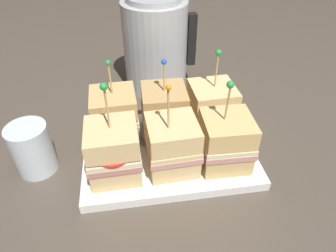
{
  "coord_description": "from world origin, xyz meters",
  "views": [
    {
      "loc": [
        -0.06,
        -0.42,
        0.4
      ],
      "look_at": [
        0.0,
        0.0,
        0.07
      ],
      "focal_mm": 32.0,
      "sensor_mm": 36.0,
      "label": 1
    }
  ],
  "objects_px": {
    "serving_platter": "(168,151)",
    "sandwich_front_right": "(225,141)",
    "sandwich_back_right": "(211,109)",
    "kettle_steel": "(156,44)",
    "sandwich_front_center": "(171,145)",
    "drinking_glass": "(33,148)",
    "sandwich_back_center": "(164,112)",
    "sandwich_back_left": "(115,116)",
    "sandwich_front_left": "(114,152)"
  },
  "relations": [
    {
      "from": "serving_platter",
      "to": "sandwich_front_center",
      "type": "xyz_separation_m",
      "value": [
        -0.0,
        -0.05,
        0.06
      ]
    },
    {
      "from": "sandwich_front_center",
      "to": "drinking_glass",
      "type": "relative_size",
      "value": 1.8
    },
    {
      "from": "sandwich_front_center",
      "to": "sandwich_back_left",
      "type": "distance_m",
      "value": 0.13
    },
    {
      "from": "sandwich_back_left",
      "to": "sandwich_back_center",
      "type": "height_order",
      "value": "sandwich_back_left"
    },
    {
      "from": "sandwich_front_right",
      "to": "sandwich_back_left",
      "type": "relative_size",
      "value": 1.01
    },
    {
      "from": "serving_platter",
      "to": "sandwich_front_right",
      "type": "height_order",
      "value": "sandwich_front_right"
    },
    {
      "from": "serving_platter",
      "to": "sandwich_front_center",
      "type": "relative_size",
      "value": 1.85
    },
    {
      "from": "sandwich_back_center",
      "to": "sandwich_back_right",
      "type": "bearing_deg",
      "value": -1.65
    },
    {
      "from": "sandwich_front_center",
      "to": "kettle_steel",
      "type": "bearing_deg",
      "value": 87.66
    },
    {
      "from": "sandwich_front_center",
      "to": "sandwich_back_center",
      "type": "relative_size",
      "value": 1.06
    },
    {
      "from": "sandwich_back_left",
      "to": "kettle_steel",
      "type": "xyz_separation_m",
      "value": [
        0.11,
        0.22,
        0.04
      ]
    },
    {
      "from": "sandwich_back_center",
      "to": "kettle_steel",
      "type": "height_order",
      "value": "kettle_steel"
    },
    {
      "from": "sandwich_back_right",
      "to": "kettle_steel",
      "type": "bearing_deg",
      "value": 109.82
    },
    {
      "from": "sandwich_back_center",
      "to": "sandwich_back_right",
      "type": "height_order",
      "value": "sandwich_back_right"
    },
    {
      "from": "sandwich_front_center",
      "to": "drinking_glass",
      "type": "xyz_separation_m",
      "value": [
        -0.24,
        0.05,
        -0.02
      ]
    },
    {
      "from": "sandwich_back_center",
      "to": "drinking_glass",
      "type": "height_order",
      "value": "sandwich_back_center"
    },
    {
      "from": "sandwich_back_left",
      "to": "kettle_steel",
      "type": "height_order",
      "value": "kettle_steel"
    },
    {
      "from": "sandwich_front_left",
      "to": "kettle_steel",
      "type": "height_order",
      "value": "kettle_steel"
    },
    {
      "from": "sandwich_back_center",
      "to": "drinking_glass",
      "type": "distance_m",
      "value": 0.24
    },
    {
      "from": "sandwich_back_left",
      "to": "sandwich_back_center",
      "type": "xyz_separation_m",
      "value": [
        0.09,
        -0.0,
        0.0
      ]
    },
    {
      "from": "sandwich_front_center",
      "to": "sandwich_back_right",
      "type": "bearing_deg",
      "value": 44.43
    },
    {
      "from": "sandwich_front_left",
      "to": "sandwich_back_left",
      "type": "height_order",
      "value": "sandwich_front_left"
    },
    {
      "from": "sandwich_front_right",
      "to": "sandwich_back_right",
      "type": "xyz_separation_m",
      "value": [
        0.0,
        0.1,
        0.0
      ]
    },
    {
      "from": "sandwich_front_left",
      "to": "sandwich_front_center",
      "type": "xyz_separation_m",
      "value": [
        0.1,
        0.0,
        -0.0
      ]
    },
    {
      "from": "sandwich_back_center",
      "to": "serving_platter",
      "type": "bearing_deg",
      "value": -88.33
    },
    {
      "from": "sandwich_back_left",
      "to": "sandwich_back_right",
      "type": "xyz_separation_m",
      "value": [
        0.19,
        -0.0,
        0.0
      ]
    },
    {
      "from": "sandwich_front_right",
      "to": "sandwich_back_left",
      "type": "xyz_separation_m",
      "value": [
        -0.19,
        0.1,
        0.0
      ]
    },
    {
      "from": "sandwich_back_center",
      "to": "drinking_glass",
      "type": "bearing_deg",
      "value": -169.56
    },
    {
      "from": "kettle_steel",
      "to": "drinking_glass",
      "type": "xyz_separation_m",
      "value": [
        -0.25,
        -0.27,
        -0.06
      ]
    },
    {
      "from": "sandwich_front_left",
      "to": "sandwich_back_right",
      "type": "height_order",
      "value": "sandwich_front_left"
    },
    {
      "from": "serving_platter",
      "to": "sandwich_front_right",
      "type": "bearing_deg",
      "value": -28.88
    },
    {
      "from": "sandwich_front_right",
      "to": "sandwich_back_center",
      "type": "distance_m",
      "value": 0.14
    },
    {
      "from": "serving_platter",
      "to": "sandwich_back_right",
      "type": "height_order",
      "value": "sandwich_back_right"
    },
    {
      "from": "sandwich_back_left",
      "to": "kettle_steel",
      "type": "distance_m",
      "value": 0.25
    },
    {
      "from": "sandwich_front_left",
      "to": "kettle_steel",
      "type": "relative_size",
      "value": 0.73
    },
    {
      "from": "sandwich_front_right",
      "to": "drinking_glass",
      "type": "distance_m",
      "value": 0.34
    },
    {
      "from": "serving_platter",
      "to": "kettle_steel",
      "type": "height_order",
      "value": "kettle_steel"
    },
    {
      "from": "sandwich_front_left",
      "to": "kettle_steel",
      "type": "distance_m",
      "value": 0.34
    },
    {
      "from": "sandwich_back_center",
      "to": "drinking_glass",
      "type": "relative_size",
      "value": 1.7
    },
    {
      "from": "sandwich_front_left",
      "to": "sandwich_back_left",
      "type": "bearing_deg",
      "value": 88.05
    },
    {
      "from": "sandwich_front_left",
      "to": "sandwich_front_right",
      "type": "bearing_deg",
      "value": -0.19
    },
    {
      "from": "serving_platter",
      "to": "sandwich_back_right",
      "type": "relative_size",
      "value": 1.84
    },
    {
      "from": "sandwich_front_center",
      "to": "sandwich_back_center",
      "type": "bearing_deg",
      "value": 89.76
    },
    {
      "from": "sandwich_back_center",
      "to": "sandwich_back_left",
      "type": "bearing_deg",
      "value": 179.14
    },
    {
      "from": "kettle_steel",
      "to": "sandwich_front_right",
      "type": "bearing_deg",
      "value": -75.91
    },
    {
      "from": "sandwich_back_left",
      "to": "sandwich_back_center",
      "type": "distance_m",
      "value": 0.09
    },
    {
      "from": "serving_platter",
      "to": "drinking_glass",
      "type": "xyz_separation_m",
      "value": [
        -0.24,
        0.0,
        0.04
      ]
    },
    {
      "from": "serving_platter",
      "to": "kettle_steel",
      "type": "xyz_separation_m",
      "value": [
        0.01,
        0.27,
        0.1
      ]
    },
    {
      "from": "serving_platter",
      "to": "sandwich_back_center",
      "type": "xyz_separation_m",
      "value": [
        -0.0,
        0.05,
        0.06
      ]
    },
    {
      "from": "serving_platter",
      "to": "sandwich_back_left",
      "type": "height_order",
      "value": "sandwich_back_left"
    }
  ]
}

